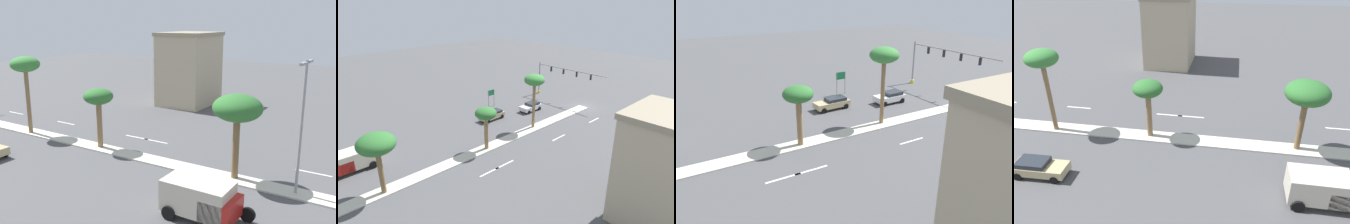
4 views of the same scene
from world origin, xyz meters
The scene contains 13 objects.
ground_plane centered at (0.00, 25.87, 0.00)m, with size 160.00×160.00×0.00m, color #4C4C4F.
median_curb centered at (0.00, 33.26, 0.06)m, with size 1.80×66.53×0.12m, color beige.
lane_stripe_right centered at (-4.54, 4.00, 0.01)m, with size 0.20×2.80×0.01m, color silver.
lane_stripe_center centered at (-4.54, 13.15, 0.01)m, with size 0.20×2.80×0.01m, color silver.
lane_stripe_rear centered at (-4.54, 23.54, 0.01)m, with size 0.20×2.80×0.01m, color silver.
lane_stripe_left centered at (-4.54, 25.87, 0.01)m, with size 0.20×2.80×0.01m, color silver.
lane_stripe_far centered at (-4.54, 40.87, 0.01)m, with size 0.20×2.80×0.01m, color silver.
commercial_building centered at (-21.35, 20.29, 5.08)m, with size 8.53×6.78×10.13m.
palm_tree_left centered at (0.31, 13.14, 7.04)m, with size 2.95×2.95×8.04m.
palm_tree_leading centered at (-0.12, 22.58, 4.69)m, with size 2.72×2.72×5.57m.
palm_tree_near centered at (-0.18, 36.03, 5.39)m, with size 3.67×3.67×6.41m.
street_lamp_inboard centered at (-0.01, 40.60, 5.51)m, with size 2.90×0.24×9.12m.
box_truck centered at (6.40, 36.70, 1.30)m, with size 2.58×5.29×2.38m.
Camera 1 is at (24.77, 45.80, 11.66)m, focal length 39.96 mm.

